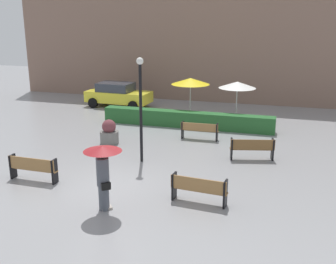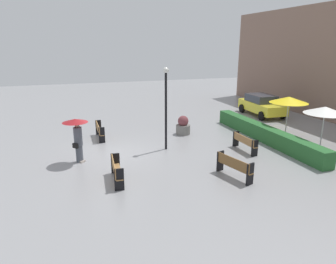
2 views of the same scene
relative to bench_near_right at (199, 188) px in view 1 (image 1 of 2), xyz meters
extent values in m
plane|color=gray|center=(-3.26, 0.44, -0.51)|extent=(60.00, 60.00, 0.00)
cube|color=#9E7242|center=(0.01, 0.06, -0.09)|extent=(1.82, 0.41, 0.04)
cube|color=#9E7242|center=(-0.01, -0.09, 0.15)|extent=(1.80, 0.19, 0.43)
cube|color=black|center=(-0.83, 0.11, -0.08)|extent=(0.09, 0.37, 0.88)
cube|color=black|center=(0.84, -0.03, -0.08)|extent=(0.09, 0.37, 0.88)
cube|color=#9E7242|center=(-6.08, 0.12, -0.09)|extent=(1.87, 0.25, 0.04)
cube|color=#9E7242|center=(-6.08, -0.02, 0.15)|extent=(1.86, 0.06, 0.45)
cube|color=black|center=(-6.95, 0.11, -0.07)|extent=(0.06, 0.33, 0.89)
cube|color=black|center=(-5.21, 0.09, -0.07)|extent=(0.06, 0.33, 0.89)
cube|color=#9E7242|center=(-1.49, 6.86, -0.07)|extent=(1.81, 0.28, 0.04)
cube|color=#9E7242|center=(-1.49, 6.72, 0.13)|extent=(1.80, 0.08, 0.36)
cube|color=black|center=(-2.33, 6.82, -0.10)|extent=(0.07, 0.35, 0.82)
cube|color=black|center=(-0.65, 6.86, -0.10)|extent=(0.07, 0.35, 0.82)
cube|color=brown|center=(1.20, 4.65, -0.06)|extent=(1.80, 0.70, 0.04)
cube|color=brown|center=(1.23, 4.51, 0.17)|extent=(1.75, 0.49, 0.42)
cube|color=black|center=(0.39, 4.42, -0.07)|extent=(0.15, 0.36, 0.89)
cube|color=black|center=(2.01, 4.84, -0.07)|extent=(0.15, 0.36, 0.89)
cylinder|color=#4C515B|center=(-2.67, -1.25, -0.11)|extent=(0.32, 0.32, 0.80)
cube|color=#B2A599|center=(-2.62, -1.21, -0.47)|extent=(0.41, 0.41, 0.08)
cylinder|color=#4C515B|center=(-2.67, -1.25, 0.72)|extent=(0.38, 0.38, 0.86)
sphere|color=tan|center=(-2.67, -1.25, 1.25)|extent=(0.21, 0.21, 0.21)
cube|color=black|center=(-2.51, -1.41, 0.33)|extent=(0.28, 0.26, 0.22)
cylinder|color=black|center=(-2.60, -1.33, 1.03)|extent=(0.02, 0.02, 0.90)
cone|color=maroon|center=(-2.60, -1.33, 1.48)|extent=(1.14, 1.14, 0.16)
cylinder|color=slate|center=(-5.37, 4.98, -0.22)|extent=(0.86, 0.86, 0.58)
sphere|color=brown|center=(-5.37, 4.98, 0.30)|extent=(0.65, 0.65, 0.65)
cylinder|color=black|center=(-3.07, 3.12, 1.46)|extent=(0.12, 0.12, 3.94)
sphere|color=white|center=(-3.07, 3.12, 3.55)|extent=(0.28, 0.28, 0.28)
cylinder|color=silver|center=(-2.86, 10.47, 0.60)|extent=(0.06, 0.06, 2.22)
cone|color=yellow|center=(-2.86, 10.47, 1.71)|extent=(2.15, 2.15, 0.35)
cylinder|color=silver|center=(-0.24, 10.50, 0.55)|extent=(0.06, 0.06, 2.14)
cone|color=white|center=(-0.24, 10.50, 1.62)|extent=(2.02, 2.02, 0.35)
cube|color=#28602D|center=(-2.65, 8.84, -0.09)|extent=(9.23, 0.70, 0.84)
cube|color=#846656|center=(-3.26, 16.44, 3.52)|extent=(28.00, 1.20, 8.07)
cube|color=yellow|center=(-8.19, 12.58, 0.16)|extent=(4.29, 1.98, 0.70)
cube|color=#333842|center=(-8.39, 12.59, 0.78)|extent=(2.29, 1.73, 0.55)
cylinder|color=black|center=(-6.71, 13.37, -0.19)|extent=(0.65, 0.26, 0.64)
cylinder|color=black|center=(-6.81, 11.62, -0.19)|extent=(0.65, 0.26, 0.64)
cylinder|color=black|center=(-9.56, 13.53, -0.19)|extent=(0.65, 0.26, 0.64)
cylinder|color=black|center=(-9.66, 11.78, -0.19)|extent=(0.65, 0.26, 0.64)
camera|label=1|loc=(2.46, -11.47, 5.16)|focal=43.22mm
camera|label=2|loc=(11.31, -1.69, 4.77)|focal=32.77mm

